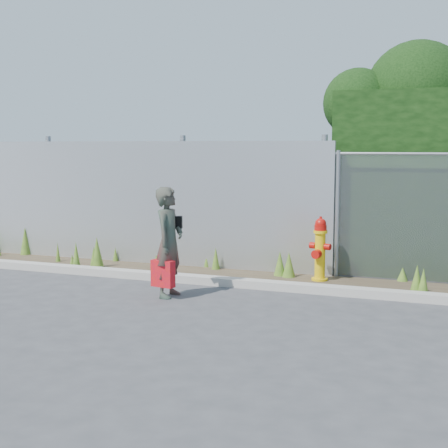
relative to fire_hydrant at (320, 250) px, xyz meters
name	(u,v)px	position (x,y,z in m)	size (l,w,h in m)	color
ground	(208,319)	(-0.87, -2.57, -0.50)	(80.00, 80.00, 0.00)	#3E3D40
curb	(252,284)	(-0.87, -0.77, -0.44)	(16.00, 0.22, 0.12)	#A39D94
weed_strip	(282,272)	(-0.57, -0.11, -0.37)	(16.00, 1.36, 0.54)	#413425
corrugated_fence	(104,201)	(-4.11, 0.43, 0.60)	(8.50, 0.21, 2.30)	#B2B4B9
fire_hydrant	(320,250)	(0.00, 0.00, 0.00)	(0.34, 0.31, 1.03)	yellow
woman	(169,242)	(-1.80, -1.69, 0.28)	(0.57, 0.37, 1.55)	#0F614B
red_tote_bag	(163,274)	(-1.83, -1.84, -0.14)	(0.34, 0.12, 0.44)	#B00A27
black_shoulder_bag	(174,222)	(-1.81, -1.50, 0.54)	(0.24, 0.10, 0.18)	black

